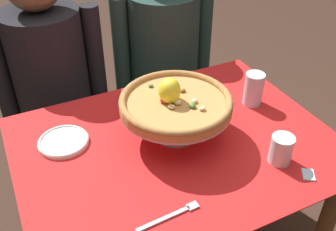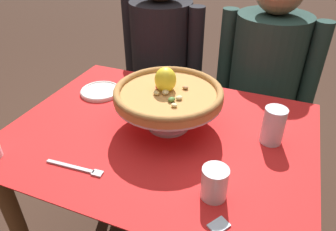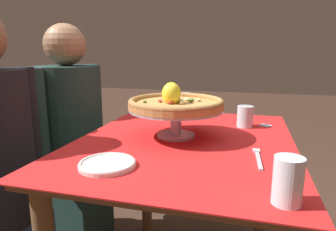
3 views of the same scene
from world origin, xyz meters
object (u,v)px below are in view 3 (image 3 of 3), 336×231
Objects in this scene: dinner_fork at (258,157)px; sugar_packet at (265,125)px; water_glass_front_left at (288,184)px; pizza_stand at (176,115)px; side_plate at (107,164)px; diner_right at (72,141)px; pizza at (176,103)px; water_glass_side_right at (184,107)px; water_glass_front_right at (245,118)px.

dinner_fork reaches higher than sugar_packet.
water_glass_front_left is 0.73m from sugar_packet.
pizza_stand is 0.39m from side_plate.
diner_right reaches higher than pizza_stand.
water_glass_front_left is (-0.46, -0.37, -0.04)m from pizza_stand.
pizza is 3.40× the size of water_glass_front_left.
water_glass_side_right is at bearing 7.12° from pizza_stand.
pizza_stand is 7.44× the size of sugar_packet.
diner_right is (0.72, 1.03, -0.20)m from water_glass_front_left.
pizza is at bearing -18.47° from side_plate.
water_glass_front_right is 0.41m from dinner_fork.
water_glass_side_right reaches higher than dinner_fork.
pizza reaches higher than water_glass_side_right.
dinner_fork is (-0.17, -0.31, -0.08)m from pizza_stand.
pizza is at bearing -112.05° from diner_right.
water_glass_side_right is at bearing -81.76° from diner_right.
pizza is 0.37m from water_glass_side_right.
pizza_stand is 0.37m from dinner_fork.
water_glass_front_right is 0.70m from water_glass_front_left.
water_glass_front_left is at bearing -141.07° from pizza_stand.
pizza_stand is 0.59m from water_glass_front_left.
pizza_stand is 1.94× the size of dinner_fork.
pizza_stand is 0.75m from diner_right.
side_plate is (-0.60, 0.39, -0.03)m from water_glass_front_right.
water_glass_front_right is at bearing -110.58° from water_glass_side_right.
water_glass_front_right is at bearing -48.00° from pizza_stand.
pizza_stand is at bearing 127.85° from sugar_packet.
pizza_stand is 0.99× the size of pizza.
pizza_stand reaches higher than sugar_packet.
water_glass_side_right is (0.81, 0.41, 0.01)m from water_glass_front_left.
sugar_packet is at bearing -100.85° from water_glass_side_right.
water_glass_front_right is 0.56× the size of side_plate.
diner_right is (0.43, 0.97, -0.15)m from dinner_fork.
water_glass_front_right reaches higher than sugar_packet.
diner_right reaches higher than pizza.
diner_right is at bearing 98.24° from water_glass_side_right.
sugar_packet is (0.04, -0.09, -0.04)m from water_glass_front_right.
diner_right is at bearing 65.94° from dinner_fork.
water_glass_side_right is (0.12, 0.31, 0.02)m from water_glass_front_right.
pizza reaches higher than pizza_stand.
water_glass_side_right is 0.75× the size of side_plate.
diner_right is (0.03, 0.92, -0.19)m from water_glass_front_right.
water_glass_side_right reaches higher than water_glass_front_right.
water_glass_front_left reaches higher than dinner_fork.
sugar_packet is (0.28, -0.36, -0.09)m from pizza_stand.
sugar_packet is at bearing -36.80° from side_plate.
side_plate is 0.84m from diner_right.
dinner_fork is 1.07m from diner_right.
dinner_fork is at bearing -173.01° from water_glass_front_right.
pizza reaches higher than side_plate.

